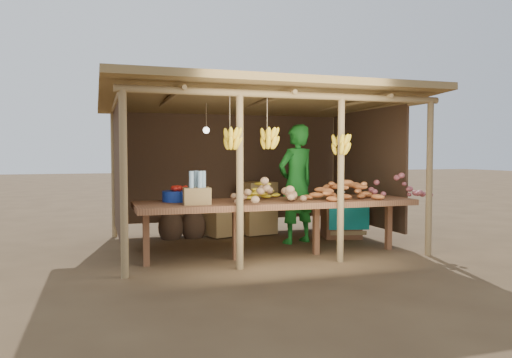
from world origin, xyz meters
name	(u,v)px	position (x,y,z in m)	size (l,w,h in m)	color
ground	(256,245)	(0.00, 0.00, 0.00)	(60.00, 60.00, 0.00)	brown
stall_structure	(256,124)	(-0.01, -0.02, 1.92)	(4.70, 3.50, 2.43)	olive
counter	(277,205)	(0.00, -0.95, 0.74)	(3.90, 1.05, 0.80)	brown
potato_heap	(268,189)	(-0.23, -1.24, 0.98)	(1.01, 0.61, 0.37)	#98704E
sweet_potato_heap	(345,187)	(0.94, -1.18, 0.98)	(0.99, 0.60, 0.36)	#B05F2D
onion_heap	(397,185)	(1.83, -1.10, 0.98)	(0.87, 0.52, 0.36)	#AC545A
banana_pile	(265,187)	(-0.09, -0.72, 0.97)	(0.52, 0.31, 0.34)	yellow
tomato_basin	(177,195)	(-1.35, -0.69, 0.89)	(0.41, 0.41, 0.22)	navy
bottle_box	(197,191)	(-1.17, -1.14, 0.96)	(0.36, 0.30, 0.43)	#9E7947
vendor	(296,184)	(0.68, 0.00, 0.96)	(0.70, 0.46, 1.92)	#186D1F
tarp_crate	(341,218)	(1.63, 0.24, 0.33)	(0.80, 0.73, 0.82)	brown
carton_stack	(246,212)	(0.13, 0.96, 0.41)	(1.31, 0.59, 0.92)	#9E7947
burlap_sacks	(182,224)	(-1.01, 0.98, 0.25)	(0.81, 0.43, 0.58)	#473121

